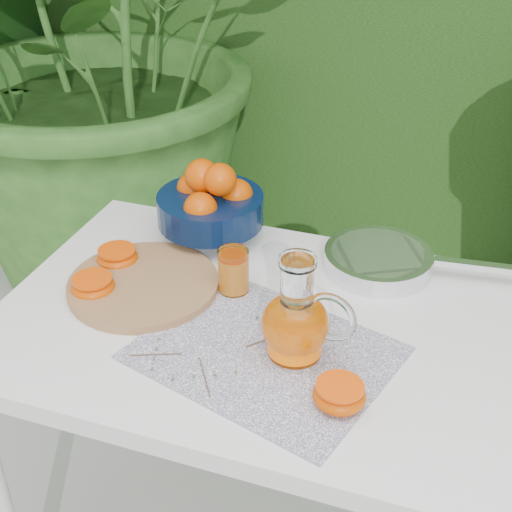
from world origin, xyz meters
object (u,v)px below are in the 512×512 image
(white_table, at_px, (253,350))
(cutting_board, at_px, (143,285))
(juice_pitcher, at_px, (297,322))
(saute_pan, at_px, (380,259))
(fruit_bowl, at_px, (211,202))

(white_table, xyz_separation_m, cutting_board, (-0.25, 0.02, 0.09))
(juice_pitcher, bearing_deg, white_table, 144.49)
(cutting_board, distance_m, juice_pitcher, 0.38)
(white_table, height_order, cutting_board, cutting_board)
(juice_pitcher, bearing_deg, cutting_board, 164.68)
(white_table, distance_m, cutting_board, 0.26)
(white_table, bearing_deg, juice_pitcher, -35.51)
(white_table, distance_m, juice_pitcher, 0.21)
(juice_pitcher, xyz_separation_m, saute_pan, (0.09, 0.33, -0.05))
(juice_pitcher, bearing_deg, saute_pan, 74.92)
(white_table, relative_size, juice_pitcher, 4.93)
(cutting_board, xyz_separation_m, saute_pan, (0.45, 0.24, 0.01))
(white_table, relative_size, cutting_board, 3.21)
(saute_pan, bearing_deg, cutting_board, -152.19)
(fruit_bowl, height_order, juice_pitcher, juice_pitcher)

